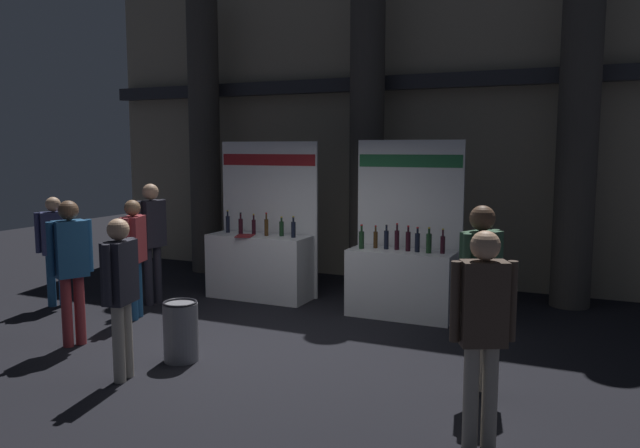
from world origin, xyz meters
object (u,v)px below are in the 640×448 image
visitor_1 (480,281)px  trash_bin (181,331)px  visitor_4 (120,285)px  visitor_2 (152,232)px  exhibitor_booth_0 (261,259)px  exhibitor_booth_1 (402,274)px  visitor_6 (483,321)px  visitor_5 (71,259)px  visitor_0 (55,241)px  visitor_7 (134,249)px

visitor_1 → trash_bin: bearing=123.2°
visitor_4 → visitor_2: bearing=22.0°
exhibitor_booth_0 → exhibitor_booth_1: size_ratio=0.99×
visitor_6 → trash_bin: bearing=-37.1°
exhibitor_booth_1 → visitor_6: exhibitor_booth_1 is taller
visitor_4 → visitor_5: 1.46m
exhibitor_booth_1 → visitor_1: 2.85m
visitor_4 → visitor_5: bearing=53.1°
exhibitor_booth_1 → visitor_0: 5.19m
trash_bin → visitor_4: bearing=-104.7°
exhibitor_booth_0 → visitor_1: 4.62m
visitor_7 → trash_bin: bearing=-143.6°
visitor_4 → visitor_6: 3.62m
visitor_0 → exhibitor_booth_0: bearing=-17.3°
visitor_2 → trash_bin: bearing=-126.4°
exhibitor_booth_0 → visitor_6: exhibitor_booth_0 is taller
visitor_1 → visitor_4: visitor_1 is taller
visitor_7 → visitor_4: bearing=-160.6°
exhibitor_booth_1 → visitor_1: size_ratio=1.35×
visitor_1 → visitor_5: visitor_1 is taller
visitor_0 → visitor_6: size_ratio=0.94×
visitor_7 → exhibitor_booth_0: bearing=-47.8°
exhibitor_booth_0 → trash_bin: bearing=-77.3°
trash_bin → visitor_6: size_ratio=0.39×
visitor_1 → visitor_6: (0.22, -1.13, -0.07)m
visitor_6 → visitor_2: bearing=-51.6°
visitor_0 → visitor_1: 6.46m
trash_bin → visitor_1: visitor_1 is taller
exhibitor_booth_0 → exhibitor_booth_1: bearing=-2.5°
trash_bin → visitor_6: bearing=-11.1°
exhibitor_booth_1 → visitor_2: 3.81m
trash_bin → visitor_5: visitor_5 is taller
trash_bin → visitor_2: bearing=135.8°
visitor_4 → visitor_7: visitor_4 is taller
visitor_6 → visitor_5: bearing=-32.7°
exhibitor_booth_1 → visitor_1: exhibitor_booth_1 is taller
trash_bin → visitor_6: visitor_6 is taller
trash_bin → visitor_0: (-3.21, 1.21, 0.65)m
exhibitor_booth_1 → visitor_6: 3.93m
trash_bin → visitor_4: size_ratio=0.41×
exhibitor_booth_0 → visitor_2: exhibitor_booth_0 is taller
visitor_0 → visitor_4: size_ratio=0.99×
trash_bin → visitor_1: bearing=8.2°
visitor_4 → visitor_6: bearing=-101.3°
exhibitor_booth_1 → visitor_0: size_ratio=1.51×
exhibitor_booth_1 → visitor_5: 4.38m
visitor_1 → visitor_6: bearing=-143.8°
exhibitor_booth_0 → visitor_6: size_ratio=1.41×
exhibitor_booth_1 → visitor_4: 4.04m
visitor_4 → visitor_6: size_ratio=0.96×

